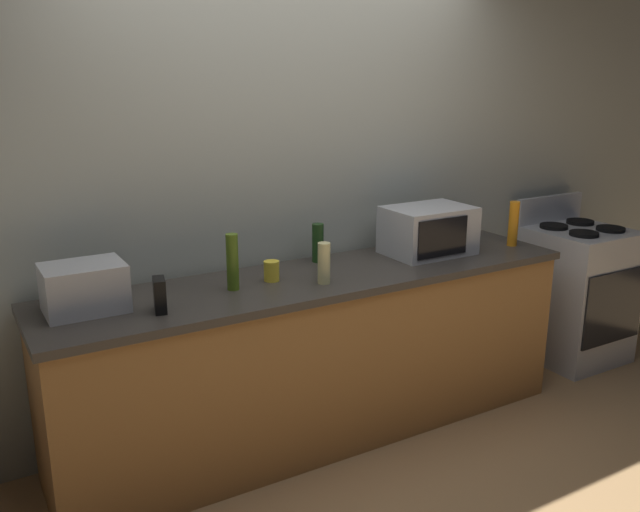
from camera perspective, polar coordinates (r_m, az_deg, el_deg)
ground_plane at (r=3.49m, az=3.48°, el=-17.60°), size 8.00×8.00×0.00m
back_wall at (r=3.66m, az=-3.27°, el=6.77°), size 6.40×0.10×2.70m
counter_run at (r=3.57m, az=0.00°, el=-8.50°), size 2.84×0.64×0.90m
stove_range at (r=4.83m, az=20.96°, el=-2.94°), size 0.60×0.61×1.08m
microwave at (r=3.83m, az=9.24°, el=2.17°), size 0.48×0.35×0.27m
toaster_oven at (r=3.05m, az=-19.52°, el=-2.57°), size 0.34×0.26×0.21m
cordless_phone at (r=2.96m, az=-13.54°, el=-3.27°), size 0.07×0.12×0.15m
bottle_vinegar at (r=3.25m, az=0.34°, el=-0.62°), size 0.06×0.06×0.20m
bottle_wine at (r=3.62m, az=-0.19°, el=1.14°), size 0.06×0.06×0.21m
bottle_olive_oil at (r=3.18m, az=-7.49°, el=-0.51°), size 0.06×0.06×0.27m
bottle_dish_soap at (r=4.12m, az=16.20°, el=2.67°), size 0.06×0.06×0.27m
mug_yellow at (r=3.31m, az=-4.17°, el=-1.28°), size 0.08×0.08×0.10m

